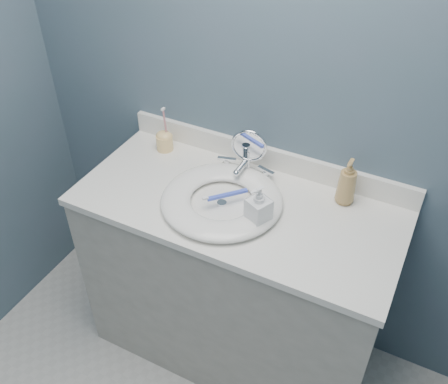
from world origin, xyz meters
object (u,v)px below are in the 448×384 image
Objects in this scene: makeup_mirror at (249,151)px; soap_bottle_amber at (347,182)px; toothbrush_holder at (164,140)px; soap_bottle_clear at (259,206)px.

soap_bottle_amber is (0.39, 0.01, -0.02)m from makeup_mirror.
makeup_mirror is at bearing -0.50° from toothbrush_holder.
soap_bottle_clear is at bearing -24.69° from toothbrush_holder.
soap_bottle_clear is (-0.23, -0.26, -0.01)m from soap_bottle_amber.
makeup_mirror is 1.02× the size of toothbrush_holder.
toothbrush_holder is at bearing -175.62° from soap_bottle_amber.
soap_bottle_amber is at bearing 0.72° from toothbrush_holder.
toothbrush_holder is at bearing 179.81° from soap_bottle_clear.
makeup_mirror is 0.39m from soap_bottle_amber.
soap_bottle_clear is at bearing -128.49° from soap_bottle_amber.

